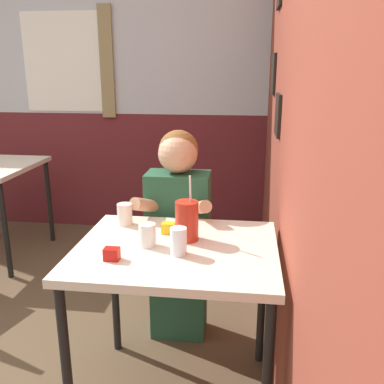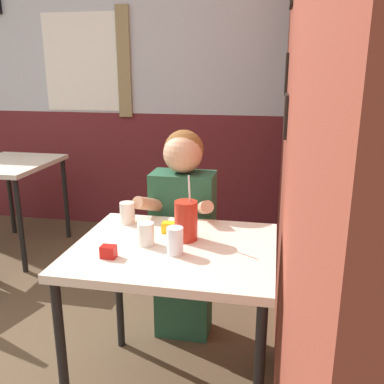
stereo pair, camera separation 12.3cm
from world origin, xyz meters
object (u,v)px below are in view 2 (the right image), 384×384
Objects in this scene: person_seated at (183,231)px; cocktail_pitcher at (186,221)px; main_table at (174,264)px; background_table at (10,174)px.

cocktail_pitcher is (0.11, -0.44, 0.23)m from person_seated.
main_table is 0.20m from cocktail_pitcher.
cocktail_pitcher reaches higher than main_table.
cocktail_pitcher reaches higher than background_table.
main_table is 2.20m from background_table.
person_seated reaches higher than cocktail_pitcher.
background_table is at bearing 151.87° from person_seated.
person_seated is at bearing -28.13° from background_table.
person_seated is (-0.07, 0.52, -0.05)m from main_table.
person_seated is 0.50m from cocktail_pitcher.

